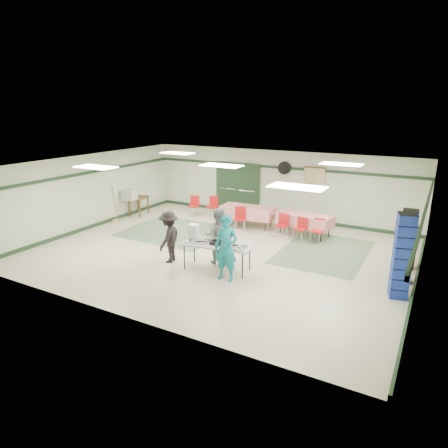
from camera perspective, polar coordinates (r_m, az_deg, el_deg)
The scene contains 42 objects.
floor at distance 12.45m, azimuth -0.34°, elevation -3.95°, with size 11.00×11.00×0.00m, color beige.
ceiling at distance 11.78m, azimuth -0.36°, elevation 8.45°, with size 11.00×11.00×0.00m, color silver.
wall_back at distance 16.03m, azimuth 7.58°, elevation 5.57°, with size 11.00×11.00×0.00m, color beige.
wall_front at distance 8.59m, azimuth -15.25°, elevation -4.56°, with size 11.00×11.00×0.00m, color beige.
wall_left at distance 15.43m, azimuth -18.51°, elevation 4.43°, with size 9.00×9.00×0.00m, color beige.
wall_right at distance 10.61m, azimuth 26.54°, elevation -1.73°, with size 9.00×9.00×0.00m, color beige.
trim_back at distance 15.88m, azimuth 7.64°, elevation 8.03°, with size 11.00×0.06×0.10m, color #1D351F.
baseboard_back at distance 16.29m, azimuth 7.37°, elevation 1.10°, with size 11.00×0.06×0.12m, color #1D351F.
trim_left at distance 15.29m, azimuth -18.68°, elevation 6.99°, with size 9.00×0.06×0.10m, color #1D351F.
baseboard_left at distance 15.71m, azimuth -18.01°, elevation -0.17°, with size 9.00×0.06×0.12m, color #1D351F.
trim_right at distance 10.43m, azimuth 26.87°, elevation 1.95°, with size 9.00×0.06×0.10m, color #1D351F.
baseboard_right at distance 11.04m, azimuth 25.53°, elevation -8.09°, with size 9.00×0.06×0.12m, color #1D351F.
green_patch_a at distance 14.53m, azimuth -7.03°, elevation -1.03°, with size 3.50×3.00×0.01m, color #5B7B5A.
green_patch_b at distance 12.79m, azimuth 14.07°, elevation -3.89°, with size 2.50×3.50×0.01m, color #5B7B5A.
double_door_left at distance 16.94m, azimuth 0.51°, elevation 5.27°, with size 0.90×0.06×2.10m, color #999C99.
double_door_right at distance 16.52m, azimuth 3.42°, elevation 4.95°, with size 0.90×0.06×2.10m, color #999C99.
door_frame at distance 16.71m, azimuth 1.90°, elevation 5.10°, with size 2.00×0.03×2.15m, color #1D351F.
wall_fan at distance 15.75m, azimuth 8.62°, elevation 7.92°, with size 0.50×0.50×0.10m, color black.
scroll_banner at distance 15.41m, azimuth 12.79°, elevation 6.76°, with size 0.80×0.02×0.60m, color #D6C085.
serving_table at distance 10.86m, azimuth -1.01°, elevation -3.04°, with size 2.04×1.04×0.76m.
sheet_tray_right at distance 10.52m, azimuth 1.56°, elevation -3.41°, with size 0.54×0.41×0.02m, color silver.
sheet_tray_mid at distance 10.97m, azimuth -0.90°, elevation -2.55°, with size 0.59×0.45×0.02m, color silver.
sheet_tray_left at distance 11.04m, azimuth -3.69°, elevation -2.46°, with size 0.55×0.42×0.02m, color silver.
baking_pan at distance 10.80m, azimuth -0.67°, elevation -2.70°, with size 0.46×0.29×0.08m, color black.
foam_box_stack at distance 11.26m, azimuth -4.32°, elevation -1.05°, with size 0.26×0.24×0.41m, color white.
volunteer_teal at distance 10.19m, azimuth 0.30°, elevation -3.48°, with size 0.63×0.42×1.74m, color teal.
volunteer_grey at distance 11.34m, azimuth -0.89°, elevation -1.67°, with size 0.79×0.62×1.63m, color gray.
volunteer_dark at distance 11.54m, azimuth -7.85°, elevation -1.85°, with size 0.97×0.56×1.50m, color black.
dining_table_a at distance 14.13m, azimuth 11.46°, elevation 0.64°, with size 1.98×1.12×0.77m.
dining_table_b at distance 14.90m, azimuth 3.40°, elevation 1.77°, with size 2.01×1.00×0.77m.
chair_a at distance 13.61m, azimuth 10.96°, elevation -0.35°, with size 0.41×0.41×0.78m.
chair_b at distance 13.81m, azimuth 8.34°, elevation 0.13°, with size 0.41×0.41×0.82m.
chair_c at distance 13.45m, azimuth 13.32°, elevation -0.60°, with size 0.42×0.42×0.82m.
chair_d at distance 14.42m, azimuth 2.34°, elevation 1.14°, with size 0.53×0.53×0.87m.
chair_loose_a at distance 16.14m, azimuth -1.61°, elevation 2.80°, with size 0.40×0.40×0.86m.
chair_loose_b at distance 16.38m, azimuth -4.30°, elevation 2.91°, with size 0.46×0.46×0.84m.
crate_stack_blue_a at distance 11.07m, azimuth 24.59°, elevation -2.93°, with size 0.37×0.37×1.91m, color #1A30A1.
crate_stack_red at distance 12.19m, azimuth 24.85°, elevation -3.03°, with size 0.37×0.37×1.19m, color maroon.
crate_stack_blue_b at distance 10.09m, azimuth 24.12°, elevation -4.26°, with size 0.39×0.39×2.05m, color #1A30A1.
printer_table at distance 16.85m, azimuth -12.13°, elevation 3.42°, with size 0.77×1.01×0.74m.
office_printer at distance 16.40m, azimuth -13.38°, elevation 4.08°, with size 0.51×0.45×0.41m, color #A9A9A4.
broom at distance 15.98m, azimuth -15.31°, elevation 2.86°, with size 0.03×0.03×1.43m, color brown.
Camera 1 is at (5.71, -10.17, 4.35)m, focal length 32.00 mm.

